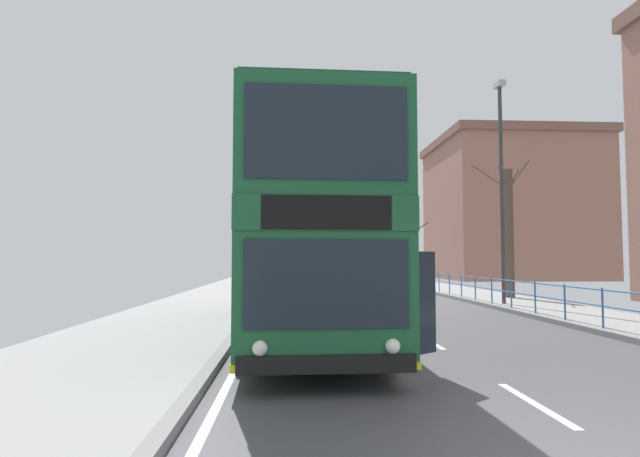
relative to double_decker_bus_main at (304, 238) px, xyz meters
name	(u,v)px	position (x,y,z in m)	size (l,w,h in m)	color
double_decker_bus_main	(304,238)	(0.00, 0.00, 0.00)	(3.42, 11.18, 4.40)	#19512D
pedestrian_railing_far_kerb	(582,298)	(7.18, 0.70, -1.52)	(0.05, 25.63, 0.96)	#386BA8
street_lamp_far_side	(501,175)	(7.62, 6.61, 2.66)	(0.28, 0.60, 8.41)	#38383D
bare_tree_far_00	(410,237)	(9.22, 28.39, 1.20)	(2.50, 1.75, 6.86)	#423328
bare_tree_far_01	(508,230)	(9.17, 9.65, 0.75)	(1.97, 2.35, 6.08)	brown
background_building_01	(510,208)	(19.67, 33.28, 4.11)	(13.44, 12.58, 12.78)	#936656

